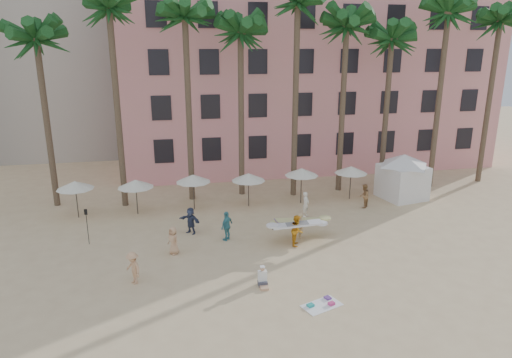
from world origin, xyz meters
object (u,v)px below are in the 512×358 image
at_px(cabana, 403,172).
at_px(carrier_yellow, 301,224).
at_px(pink_hotel, 302,82).
at_px(carrier_white, 297,229).

bearing_deg(cabana, carrier_yellow, -149.20).
xyz_separation_m(pink_hotel, carrier_yellow, (-5.90, -19.88, -7.05)).
height_order(pink_hotel, carrier_yellow, pink_hotel).
bearing_deg(pink_hotel, carrier_yellow, -106.52).
distance_m(pink_hotel, carrier_yellow, 21.90).
distance_m(pink_hotel, carrier_white, 22.89).
bearing_deg(carrier_yellow, pink_hotel, 73.48).
bearing_deg(carrier_white, carrier_yellow, 61.50).
bearing_deg(carrier_white, cabana, 33.32).
relative_size(cabana, carrier_yellow, 1.65).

